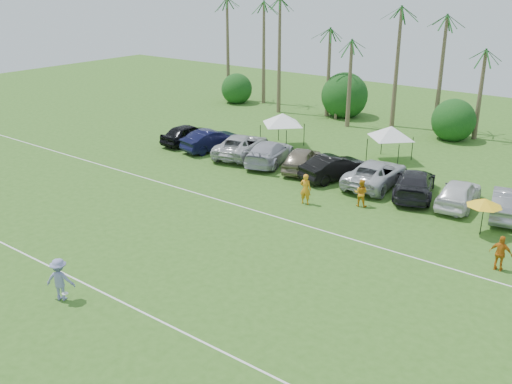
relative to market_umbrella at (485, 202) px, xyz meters
The scene contains 30 objects.
ground 23.81m from the market_umbrella, 127.03° to the right, with size 120.00×120.00×0.00m, color #35621D.
field_lines 18.11m from the market_umbrella, 142.55° to the right, with size 80.00×12.10×0.01m.
palm_tree_0 41.36m from the market_umbrella, 152.30° to the left, with size 2.40×2.40×8.90m.
palm_tree_1 37.19m from the market_umbrella, 148.66° to the left, with size 2.40×2.40×9.90m.
palm_tree_2 33.27m from the market_umbrella, 144.07° to the left, with size 2.40×2.40×10.90m.
palm_tree_3 30.43m from the market_umbrella, 139.48° to the left, with size 2.40×2.40×11.90m.
palm_tree_4 26.99m from the market_umbrella, 133.83° to the left, with size 2.40×2.40×8.90m.
palm_tree_5 24.66m from the market_umbrella, 126.87° to the left, with size 2.40×2.40×9.90m.
palm_tree_6 22.84m from the market_umbrella, 118.37° to the left, with size 2.40×2.40×10.90m.
palm_tree_7 21.64m from the market_umbrella, 108.27° to the left, with size 2.40×2.40×11.90m.
bush_tree_0 38.86m from the market_umbrella, 148.94° to the left, with size 4.00×4.00×4.00m.
bush_tree_1 28.53m from the market_umbrella, 135.34° to the left, with size 4.00×4.00×4.00m.
bush_tree_2 21.70m from the market_umbrella, 112.46° to the left, with size 4.00×4.00×4.00m.
sideline_player_a 10.58m from the market_umbrella, 168.50° to the right, with size 0.73×0.48×2.00m, color orange.
sideline_player_b 7.44m from the market_umbrella, behind, with size 0.86×0.67×1.77m, color orange.
sideline_player_c 4.32m from the market_umbrella, 61.24° to the right, with size 1.08×0.45×1.84m, color orange.
canopy_tent_left 20.48m from the market_umbrella, 157.90° to the left, with size 4.12×4.12×3.34m.
canopy_tent_right 13.74m from the market_umbrella, 136.59° to the left, with size 4.04×4.04×3.27m.
market_umbrella is the anchor object (origin of this frame).
frisbee_player 22.42m from the market_umbrella, 124.78° to the right, with size 1.50×1.30×2.01m.
parked_car_0 26.12m from the market_umbrella, behind, with size 2.06×5.12×1.74m, color black.
parked_car_1 23.20m from the market_umbrella, behind, with size 1.85×5.29×1.74m, color black.
parked_car_2 20.36m from the market_umbrella, behind, with size 2.89×6.27×1.74m, color #B7B7B7.
parked_car_3 17.45m from the market_umbrella, 169.05° to the left, with size 2.44×6.01×1.74m, color #B4B3BD.
parked_car_4 14.62m from the market_umbrella, 166.45° to the left, with size 2.06×5.12×1.74m, color #7C705A.
parked_car_5 11.74m from the market_umbrella, 164.32° to the left, with size 1.85×5.29×1.74m, color black.
parked_car_6 9.18m from the market_umbrella, 156.02° to the left, with size 2.89×6.27×1.74m, color silver.
parked_car_7 6.51m from the market_umbrella, 147.26° to the left, with size 2.44×6.01×1.74m, color black.
parked_car_8 4.37m from the market_umbrella, 125.80° to the left, with size 2.06×5.12×1.74m, color white.
parked_car_9 3.76m from the market_umbrella, 82.91° to the left, with size 1.85×5.29×1.74m, color gray.
Camera 1 is at (21.96, -11.83, 13.65)m, focal length 40.00 mm.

